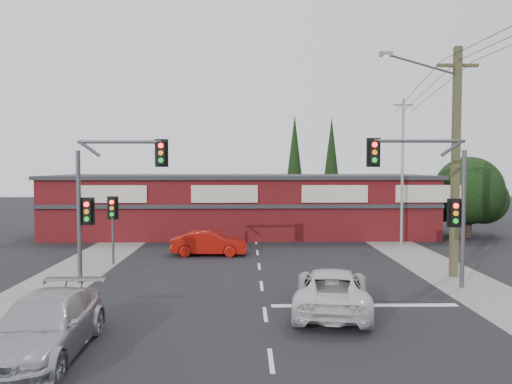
{
  "coord_description": "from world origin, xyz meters",
  "views": [
    {
      "loc": [
        -0.61,
        -18.55,
        4.87
      ],
      "look_at": [
        -0.2,
        3.0,
        3.74
      ],
      "focal_mm": 35.0,
      "sensor_mm": 36.0,
      "label": 1
    }
  ],
  "objects_px": {
    "white_suv": "(332,290)",
    "red_sedan": "(209,243)",
    "utility_pole": "(453,154)",
    "shop_building": "(241,204)",
    "silver_suv": "(44,327)"
  },
  "relations": [
    {
      "from": "white_suv",
      "to": "red_sedan",
      "type": "xyz_separation_m",
      "value": [
        -4.89,
        10.57,
        -0.05
      ]
    },
    {
      "from": "white_suv",
      "to": "utility_pole",
      "type": "xyz_separation_m",
      "value": [
        6.11,
        5.09,
        4.67
      ]
    },
    {
      "from": "red_sedan",
      "to": "shop_building",
      "type": "xyz_separation_m",
      "value": [
        1.64,
        8.52,
        1.46
      ]
    },
    {
      "from": "white_suv",
      "to": "utility_pole",
      "type": "distance_m",
      "value": 9.23
    },
    {
      "from": "silver_suv",
      "to": "red_sedan",
      "type": "xyz_separation_m",
      "value": [
        3.17,
        14.37,
        -0.09
      ]
    },
    {
      "from": "silver_suv",
      "to": "utility_pole",
      "type": "height_order",
      "value": "utility_pole"
    },
    {
      "from": "white_suv",
      "to": "red_sedan",
      "type": "distance_m",
      "value": 11.64
    },
    {
      "from": "white_suv",
      "to": "shop_building",
      "type": "bearing_deg",
      "value": -70.99
    },
    {
      "from": "red_sedan",
      "to": "utility_pole",
      "type": "xyz_separation_m",
      "value": [
        11.0,
        -5.48,
        4.72
      ]
    },
    {
      "from": "utility_pole",
      "to": "red_sedan",
      "type": "bearing_deg",
      "value": 153.53
    },
    {
      "from": "silver_suv",
      "to": "white_suv",
      "type": "bearing_deg",
      "value": 24.42
    },
    {
      "from": "silver_suv",
      "to": "shop_building",
      "type": "bearing_deg",
      "value": 77.3
    },
    {
      "from": "white_suv",
      "to": "red_sedan",
      "type": "bearing_deg",
      "value": -55.82
    },
    {
      "from": "white_suv",
      "to": "shop_building",
      "type": "distance_m",
      "value": 19.41
    },
    {
      "from": "shop_building",
      "to": "silver_suv",
      "type": "bearing_deg",
      "value": -101.86
    }
  ]
}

